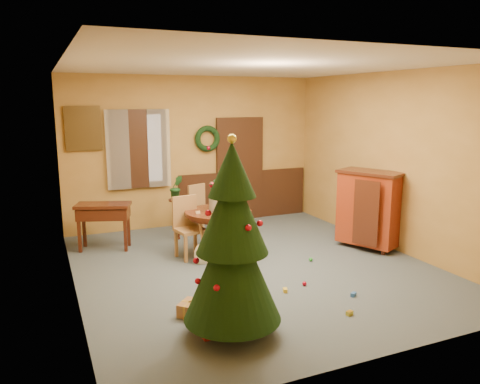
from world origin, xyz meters
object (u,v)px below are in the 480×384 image
dining_table (218,224)px  christmas_tree (232,243)px  sideboard (369,207)px  chair_near (188,225)px  writing_desk (104,215)px

dining_table → christmas_tree: christmas_tree is taller
sideboard → chair_near: bearing=165.1°
chair_near → sideboard: 2.99m
christmas_tree → sideboard: bearing=29.8°
dining_table → chair_near: chair_near is taller
dining_table → writing_desk: 1.93m
chair_near → writing_desk: chair_near is taller
christmas_tree → writing_desk: (-0.83, 3.53, -0.42)m
christmas_tree → chair_near: bearing=82.7°
writing_desk → sideboard: 4.39m
chair_near → sideboard: sideboard is taller
dining_table → sideboard: sideboard is taller
chair_near → christmas_tree: bearing=-97.3°
sideboard → christmas_tree: bearing=-150.2°
christmas_tree → writing_desk: 3.65m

